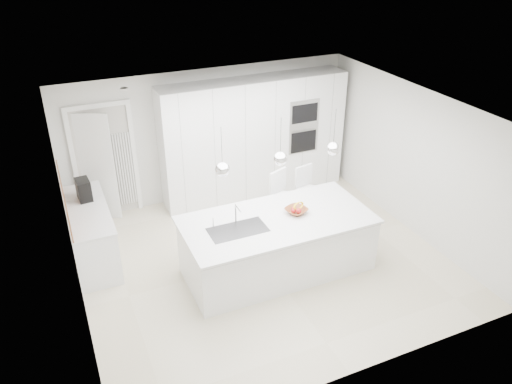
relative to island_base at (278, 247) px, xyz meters
name	(u,v)px	position (x,y,z in m)	size (l,w,h in m)	color
floor	(264,260)	(-0.10, 0.30, -0.43)	(5.50, 5.50, 0.00)	beige
wall_back	(209,134)	(-0.10, 2.80, 0.82)	(5.50, 5.50, 0.00)	silver
wall_left	(70,233)	(-2.85, 0.30, 0.82)	(5.00, 5.00, 0.00)	silver
ceiling	(265,111)	(-0.10, 0.30, 2.07)	(5.50, 5.50, 0.00)	white
tall_cabinets	(254,138)	(0.70, 2.50, 0.72)	(3.60, 0.60, 2.30)	white
oven_stack	(304,127)	(1.60, 2.19, 0.92)	(0.62, 0.04, 1.05)	#A5A5A8
doorway_frame	(105,163)	(-2.05, 2.77, 0.59)	(1.11, 0.08, 2.13)	white
hallway_door	(91,168)	(-2.30, 2.72, 0.57)	(0.82, 0.04, 2.00)	white
radiator	(125,169)	(-1.73, 2.76, 0.42)	(0.32, 0.04, 1.40)	white
left_base_cabinets	(91,234)	(-2.55, 1.50, 0.00)	(0.60, 1.80, 0.86)	white
left_worktop	(87,210)	(-2.55, 1.50, 0.45)	(0.62, 1.82, 0.04)	white
oak_backsplash	(64,198)	(-2.84, 1.50, 0.72)	(0.02, 1.80, 0.50)	brown
island_base	(278,247)	(0.00, 0.00, 0.00)	(2.80, 1.20, 0.86)	white
island_worktop	(277,220)	(0.00, 0.05, 0.45)	(2.84, 1.40, 0.04)	white
island_sink	(238,235)	(-0.65, 0.00, 0.39)	(0.84, 0.44, 0.18)	#3F3F42
island_tap	(236,214)	(-0.60, 0.20, 0.62)	(0.02, 0.02, 0.30)	white
pendant_left	(222,169)	(-0.85, 0.00, 1.47)	(0.20, 0.20, 0.20)	white
pendant_mid	(280,159)	(0.00, 0.00, 1.47)	(0.20, 0.20, 0.20)	white
pendant_right	(333,149)	(0.85, 0.00, 1.47)	(0.20, 0.20, 0.20)	white
fruit_bowl	(296,211)	(0.34, 0.08, 0.51)	(0.32, 0.32, 0.08)	brown
espresso_machine	(84,190)	(-2.53, 1.82, 0.64)	(0.20, 0.31, 0.34)	black
bar_stool_left	(281,207)	(0.46, 0.81, 0.17)	(0.39, 0.55, 1.19)	white
bar_stool_right	(307,199)	(1.00, 0.93, 0.13)	(0.37, 0.52, 1.12)	white
apple_a	(299,211)	(0.34, 0.01, 0.54)	(0.09, 0.09, 0.09)	#B31E20
apple_b	(294,209)	(0.30, 0.10, 0.54)	(0.07, 0.07, 0.07)	#B31E20
apple_c	(293,211)	(0.27, 0.06, 0.54)	(0.07, 0.07, 0.07)	#B31E20
banana_bunch	(298,206)	(0.37, 0.08, 0.59)	(0.22, 0.22, 0.03)	yellow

